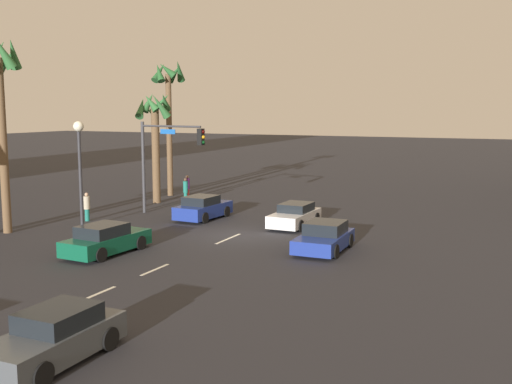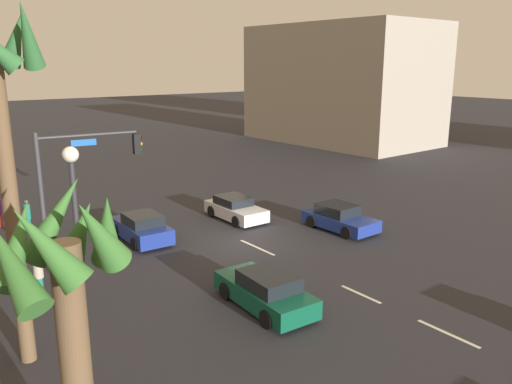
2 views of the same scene
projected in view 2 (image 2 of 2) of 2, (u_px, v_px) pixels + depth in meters
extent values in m
plane|color=#28282D|center=(244.00, 242.00, 25.27)|extent=(220.00, 220.00, 0.00)
cube|color=silver|center=(448.00, 334.00, 16.69)|extent=(2.23, 0.14, 0.01)
cube|color=silver|center=(361.00, 294.00, 19.53)|extent=(1.91, 0.14, 0.01)
cube|color=silver|center=(257.00, 247.00, 24.47)|extent=(2.57, 0.14, 0.01)
cube|color=navy|center=(142.00, 230.00, 25.37)|extent=(3.99, 1.92, 0.73)
cube|color=black|center=(143.00, 219.00, 25.03)|extent=(1.95, 1.62, 0.49)
cylinder|color=black|center=(117.00, 231.00, 25.93)|extent=(0.65, 0.25, 0.64)
cylinder|color=black|center=(147.00, 225.00, 26.84)|extent=(0.65, 0.25, 0.64)
cylinder|color=black|center=(135.00, 244.00, 24.00)|extent=(0.65, 0.25, 0.64)
cylinder|color=black|center=(168.00, 237.00, 24.91)|extent=(0.65, 0.25, 0.64)
cube|color=navy|center=(340.00, 221.00, 26.99)|extent=(3.97, 1.93, 0.61)
cube|color=black|center=(337.00, 209.00, 27.03)|extent=(1.92, 1.67, 0.54)
cylinder|color=black|center=(370.00, 226.00, 26.64)|extent=(0.64, 0.23, 0.64)
cylinder|color=black|center=(347.00, 233.00, 25.58)|extent=(0.64, 0.23, 0.64)
cylinder|color=black|center=(335.00, 215.00, 28.48)|extent=(0.64, 0.23, 0.64)
cylinder|color=black|center=(312.00, 221.00, 27.42)|extent=(0.64, 0.23, 0.64)
cube|color=#0F5138|center=(265.00, 294.00, 18.43)|extent=(4.33, 1.97, 0.68)
cube|color=black|center=(269.00, 280.00, 18.08)|extent=(2.12, 1.64, 0.52)
cylinder|color=black|center=(226.00, 291.00, 19.09)|extent=(0.65, 0.26, 0.64)
cylinder|color=black|center=(262.00, 281.00, 19.97)|extent=(0.65, 0.26, 0.64)
cylinder|color=black|center=(267.00, 319.00, 16.98)|extent=(0.65, 0.26, 0.64)
cylinder|color=black|center=(306.00, 306.00, 17.87)|extent=(0.65, 0.26, 0.64)
cube|color=silver|center=(236.00, 211.00, 28.76)|extent=(4.00, 1.75, 0.66)
cube|color=black|center=(233.00, 200.00, 28.81)|extent=(1.93, 1.52, 0.45)
cylinder|color=black|center=(261.00, 216.00, 28.30)|extent=(0.64, 0.23, 0.64)
cylinder|color=black|center=(237.00, 222.00, 27.38)|extent=(0.64, 0.23, 0.64)
cylinder|color=black|center=(235.00, 207.00, 30.22)|extent=(0.64, 0.23, 0.64)
cylinder|color=black|center=(212.00, 211.00, 29.30)|extent=(0.64, 0.23, 0.64)
cylinder|color=#38383D|center=(42.00, 197.00, 22.50)|extent=(0.20, 0.20, 5.61)
cylinder|color=#38383D|center=(88.00, 135.00, 22.98)|extent=(0.59, 4.36, 0.12)
cube|color=black|center=(137.00, 144.00, 24.22)|extent=(0.35, 0.35, 0.95)
sphere|color=#360503|center=(140.00, 137.00, 24.24)|extent=(0.20, 0.20, 0.20)
sphere|color=orange|center=(140.00, 144.00, 24.31)|extent=(0.20, 0.20, 0.20)
sphere|color=black|center=(141.00, 150.00, 24.38)|extent=(0.20, 0.20, 0.20)
cube|color=#1959B2|center=(84.00, 143.00, 22.95)|extent=(0.16, 1.10, 0.28)
cylinder|color=#2D2D33|center=(78.00, 235.00, 18.24)|extent=(0.18, 0.18, 5.18)
sphere|color=#F2EACC|center=(70.00, 155.00, 17.54)|extent=(0.56, 0.56, 0.56)
cylinder|color=#BF3833|center=(0.00, 220.00, 27.50)|extent=(0.36, 0.36, 0.70)
cylinder|color=#1E7266|center=(29.00, 225.00, 26.65)|extent=(0.26, 0.26, 0.72)
cylinder|color=#1E7266|center=(27.00, 211.00, 26.46)|extent=(0.35, 0.35, 0.78)
sphere|color=brown|center=(26.00, 202.00, 26.34)|extent=(0.21, 0.21, 0.21)
cylinder|color=#1E7266|center=(40.00, 286.00, 19.44)|extent=(0.32, 0.32, 0.69)
cylinder|color=#B2A58C|center=(38.00, 268.00, 19.26)|extent=(0.42, 0.42, 0.75)
sphere|color=tan|center=(37.00, 256.00, 19.15)|extent=(0.20, 0.20, 0.20)
cylinder|color=brown|center=(12.00, 214.00, 14.16)|extent=(0.44, 0.44, 8.93)
cone|color=#2D6633|center=(28.00, 35.00, 13.15)|extent=(1.44, 1.13, 1.82)
cone|color=#2D6633|center=(16.00, 38.00, 13.70)|extent=(1.31, 1.05, 1.62)
cone|color=#38702D|center=(55.00, 219.00, 9.38)|extent=(0.74, 1.47, 1.73)
cone|color=#38702D|center=(17.00, 244.00, 8.73)|extent=(1.50, 1.36, 1.58)
cone|color=#38702D|center=(10.00, 262.00, 8.05)|extent=(1.85, 0.91, 1.60)
cone|color=#38702D|center=(47.00, 247.00, 7.93)|extent=(1.24, 1.42, 1.53)
cone|color=#38702D|center=(99.00, 234.00, 8.39)|extent=(1.14, 1.38, 1.51)
cone|color=#38702D|center=(107.00, 229.00, 8.95)|extent=(1.21, 0.81, 1.52)
cone|color=#38702D|center=(79.00, 232.00, 9.30)|extent=(1.09, 1.12, 1.34)
cube|color=#9E9384|center=(341.00, 84.00, 56.20)|extent=(20.03, 12.04, 12.42)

